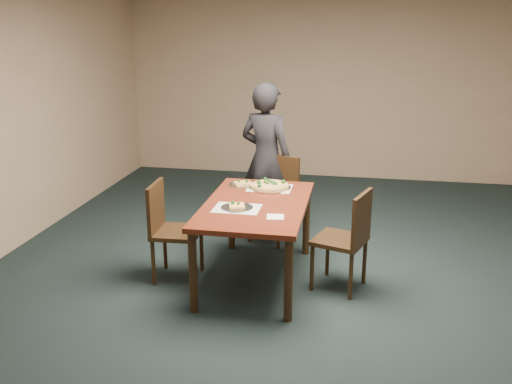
% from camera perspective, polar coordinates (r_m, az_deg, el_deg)
% --- Properties ---
extents(ground, '(8.00, 8.00, 0.00)m').
position_cam_1_polar(ground, '(5.12, 3.67, -10.10)').
color(ground, black).
rests_on(ground, ground).
extents(room_shell, '(8.00, 8.00, 8.00)m').
position_cam_1_polar(room_shell, '(4.59, 4.09, 9.61)').
color(room_shell, tan).
rests_on(room_shell, ground).
extents(dining_table, '(0.90, 1.50, 0.75)m').
position_cam_1_polar(dining_table, '(5.11, 0.00, -2.06)').
color(dining_table, '#511C10').
rests_on(dining_table, ground).
extents(chair_far, '(0.55, 0.55, 0.91)m').
position_cam_1_polar(chair_far, '(6.16, 2.07, -0.12)').
color(chair_far, black).
rests_on(chair_far, ground).
extents(chair_left, '(0.44, 0.44, 0.91)m').
position_cam_1_polar(chair_left, '(5.27, -8.75, -3.31)').
color(chair_left, black).
rests_on(chair_left, ground).
extents(chair_right, '(0.53, 0.53, 0.91)m').
position_cam_1_polar(chair_right, '(5.05, 9.23, -4.26)').
color(chair_right, black).
rests_on(chair_right, ground).
extents(diner, '(0.72, 0.60, 1.68)m').
position_cam_1_polar(diner, '(6.26, 1.02, 3.29)').
color(diner, black).
rests_on(diner, ground).
extents(placemat_main, '(0.42, 0.32, 0.00)m').
position_cam_1_polar(placemat_main, '(5.52, 1.38, 0.41)').
color(placemat_main, white).
rests_on(placemat_main, dining_table).
extents(placemat_near, '(0.40, 0.30, 0.00)m').
position_cam_1_polar(placemat_near, '(4.93, -1.91, -1.64)').
color(placemat_near, white).
rests_on(placemat_near, dining_table).
extents(pizza_pan, '(0.41, 0.41, 0.07)m').
position_cam_1_polar(pizza_pan, '(5.52, 1.38, 0.63)').
color(pizza_pan, silver).
rests_on(pizza_pan, dining_table).
extents(slice_plate_near, '(0.28, 0.28, 0.06)m').
position_cam_1_polar(slice_plate_near, '(4.93, -1.92, -1.49)').
color(slice_plate_near, silver).
rests_on(slice_plate_near, dining_table).
extents(slice_plate_far, '(0.28, 0.28, 0.06)m').
position_cam_1_polar(slice_plate_far, '(5.62, -1.30, 0.82)').
color(slice_plate_far, silver).
rests_on(slice_plate_far, dining_table).
extents(napkin, '(0.16, 0.16, 0.01)m').
position_cam_1_polar(napkin, '(4.71, 1.95, -2.52)').
color(napkin, white).
rests_on(napkin, dining_table).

